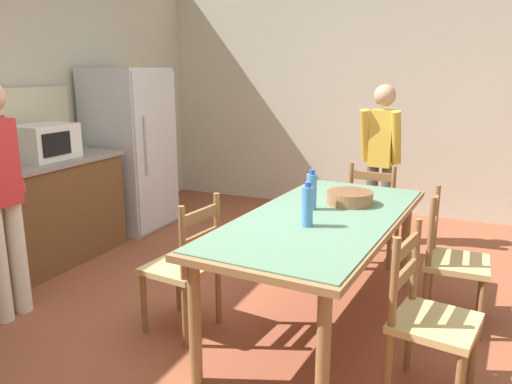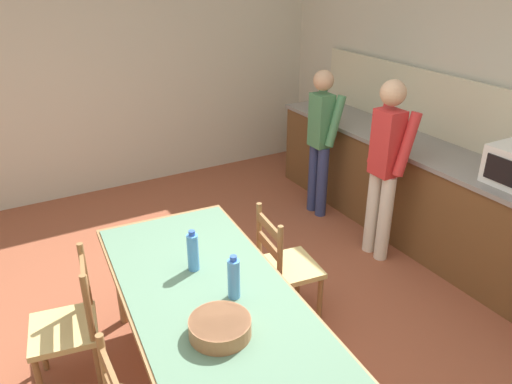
{
  "view_description": "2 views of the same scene",
  "coord_description": "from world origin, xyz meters",
  "px_view_note": "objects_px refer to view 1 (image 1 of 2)",
  "views": [
    {
      "loc": [
        -2.79,
        -1.17,
        1.68
      ],
      "look_at": [
        0.0,
        0.05,
        0.94
      ],
      "focal_mm": 35.0,
      "sensor_mm": 36.0,
      "label": 1
    },
    {
      "loc": [
        2.37,
        -1.24,
        2.52
      ],
      "look_at": [
        -0.18,
        0.21,
        1.12
      ],
      "focal_mm": 35.0,
      "sensor_mm": 36.0,
      "label": 2
    }
  ],
  "objects_px": {
    "refrigerator": "(130,150)",
    "bottle_off_centre": "(311,191)",
    "chair_side_near_right": "(451,260)",
    "bottle_near_centre": "(307,206)",
    "chair_head_end": "(373,214)",
    "person_by_table": "(381,156)",
    "microwave": "(44,142)",
    "serving_bowl": "(350,197)",
    "chair_side_far_left": "(185,266)",
    "dining_table": "(322,227)",
    "chair_side_near_left": "(428,319)"
  },
  "relations": [
    {
      "from": "chair_side_near_right",
      "to": "chair_head_end",
      "type": "bearing_deg",
      "value": 36.98
    },
    {
      "from": "chair_side_near_right",
      "to": "bottle_off_centre",
      "type": "bearing_deg",
      "value": 107.73
    },
    {
      "from": "bottle_near_centre",
      "to": "serving_bowl",
      "type": "relative_size",
      "value": 0.84
    },
    {
      "from": "serving_bowl",
      "to": "bottle_off_centre",
      "type": "bearing_deg",
      "value": 139.72
    },
    {
      "from": "chair_side_far_left",
      "to": "bottle_near_centre",
      "type": "bearing_deg",
      "value": 107.81
    },
    {
      "from": "chair_side_near_right",
      "to": "refrigerator",
      "type": "bearing_deg",
      "value": 74.31
    },
    {
      "from": "chair_head_end",
      "to": "person_by_table",
      "type": "distance_m",
      "value": 0.7
    },
    {
      "from": "microwave",
      "to": "dining_table",
      "type": "distance_m",
      "value": 2.56
    },
    {
      "from": "refrigerator",
      "to": "chair_side_near_left",
      "type": "bearing_deg",
      "value": -119.53
    },
    {
      "from": "dining_table",
      "to": "chair_side_far_left",
      "type": "distance_m",
      "value": 0.92
    },
    {
      "from": "refrigerator",
      "to": "person_by_table",
      "type": "distance_m",
      "value": 2.61
    },
    {
      "from": "refrigerator",
      "to": "chair_side_far_left",
      "type": "relative_size",
      "value": 1.87
    },
    {
      "from": "microwave",
      "to": "serving_bowl",
      "type": "bearing_deg",
      "value": -86.19
    },
    {
      "from": "bottle_near_centre",
      "to": "chair_side_near_right",
      "type": "xyz_separation_m",
      "value": [
        0.66,
        -0.81,
        -0.46
      ]
    },
    {
      "from": "bottle_near_centre",
      "to": "chair_side_near_right",
      "type": "distance_m",
      "value": 1.14
    },
    {
      "from": "chair_head_end",
      "to": "microwave",
      "type": "bearing_deg",
      "value": 25.5
    },
    {
      "from": "refrigerator",
      "to": "dining_table",
      "type": "bearing_deg",
      "value": -117.71
    },
    {
      "from": "microwave",
      "to": "chair_side_near_right",
      "type": "distance_m",
      "value": 3.39
    },
    {
      "from": "dining_table",
      "to": "person_by_table",
      "type": "relative_size",
      "value": 1.36
    },
    {
      "from": "chair_side_near_left",
      "to": "serving_bowl",
      "type": "bearing_deg",
      "value": 45.36
    },
    {
      "from": "microwave",
      "to": "bottle_off_centre",
      "type": "height_order",
      "value": "microwave"
    },
    {
      "from": "dining_table",
      "to": "chair_side_near_right",
      "type": "relative_size",
      "value": 2.32
    },
    {
      "from": "chair_side_far_left",
      "to": "person_by_table",
      "type": "distance_m",
      "value": 2.46
    },
    {
      "from": "refrigerator",
      "to": "bottle_near_centre",
      "type": "xyz_separation_m",
      "value": [
        -1.57,
        -2.49,
        0.04
      ]
    },
    {
      "from": "refrigerator",
      "to": "chair_side_far_left",
      "type": "height_order",
      "value": "refrigerator"
    },
    {
      "from": "bottle_near_centre",
      "to": "chair_side_near_right",
      "type": "relative_size",
      "value": 0.3
    },
    {
      "from": "bottle_near_centre",
      "to": "person_by_table",
      "type": "bearing_deg",
      "value": -1.74
    },
    {
      "from": "microwave",
      "to": "serving_bowl",
      "type": "xyz_separation_m",
      "value": [
        0.17,
        -2.63,
        -0.26
      ]
    },
    {
      "from": "chair_head_end",
      "to": "bottle_off_centre",
      "type": "bearing_deg",
      "value": 82.35
    },
    {
      "from": "chair_side_near_right",
      "to": "person_by_table",
      "type": "distance_m",
      "value": 1.7
    },
    {
      "from": "refrigerator",
      "to": "chair_side_near_right",
      "type": "distance_m",
      "value": 3.45
    },
    {
      "from": "chair_head_end",
      "to": "chair_side_far_left",
      "type": "height_order",
      "value": "same"
    },
    {
      "from": "bottle_off_centre",
      "to": "person_by_table",
      "type": "xyz_separation_m",
      "value": [
        1.75,
        -0.15,
        -0.02
      ]
    },
    {
      "from": "microwave",
      "to": "chair_side_near_left",
      "type": "height_order",
      "value": "microwave"
    },
    {
      "from": "refrigerator",
      "to": "chair_side_far_left",
      "type": "distance_m",
      "value": 2.47
    },
    {
      "from": "bottle_near_centre",
      "to": "chair_side_far_left",
      "type": "bearing_deg",
      "value": 100.99
    },
    {
      "from": "chair_head_end",
      "to": "person_by_table",
      "type": "relative_size",
      "value": 0.59
    },
    {
      "from": "refrigerator",
      "to": "bottle_off_centre",
      "type": "distance_m",
      "value": 2.69
    },
    {
      "from": "dining_table",
      "to": "bottle_off_centre",
      "type": "xyz_separation_m",
      "value": [
        0.11,
        0.11,
        0.2
      ]
    },
    {
      "from": "refrigerator",
      "to": "person_by_table",
      "type": "xyz_separation_m",
      "value": [
        0.55,
        -2.56,
        0.02
      ]
    },
    {
      "from": "chair_side_far_left",
      "to": "chair_side_near_left",
      "type": "bearing_deg",
      "value": 92.76
    },
    {
      "from": "dining_table",
      "to": "chair_side_far_left",
      "type": "relative_size",
      "value": 2.32
    },
    {
      "from": "microwave",
      "to": "chair_side_near_left",
      "type": "distance_m",
      "value": 3.38
    },
    {
      "from": "bottle_off_centre",
      "to": "chair_head_end",
      "type": "relative_size",
      "value": 0.3
    },
    {
      "from": "chair_side_near_left",
      "to": "chair_side_far_left",
      "type": "distance_m",
      "value": 1.51
    },
    {
      "from": "chair_side_far_left",
      "to": "dining_table",
      "type": "bearing_deg",
      "value": 123.97
    },
    {
      "from": "serving_bowl",
      "to": "chair_side_near_left",
      "type": "height_order",
      "value": "chair_side_near_left"
    },
    {
      "from": "dining_table",
      "to": "chair_side_near_left",
      "type": "distance_m",
      "value": 0.92
    },
    {
      "from": "microwave",
      "to": "bottle_near_centre",
      "type": "bearing_deg",
      "value": -99.78
    },
    {
      "from": "bottle_off_centre",
      "to": "bottle_near_centre",
      "type": "bearing_deg",
      "value": -166.27
    }
  ]
}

